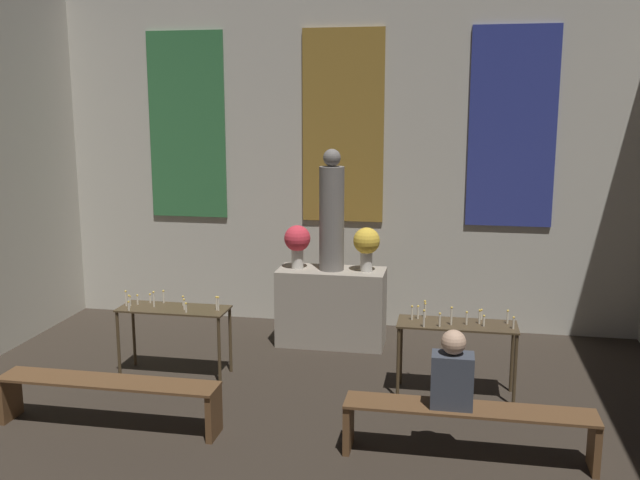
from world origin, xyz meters
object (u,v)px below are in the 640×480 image
at_px(statue, 332,214).
at_px(pew_back_left, 108,393).
at_px(altar, 331,307).
at_px(pew_back_right, 468,421).
at_px(person_seated, 452,373).
at_px(flower_vase_right, 367,244).
at_px(candle_rack_right, 457,333).
at_px(candle_rack_left, 173,317).
at_px(flower_vase_left, 297,241).

height_order(statue, pew_back_left, statue).
relative_size(altar, pew_back_right, 0.63).
bearing_deg(person_seated, pew_back_left, 180.00).
height_order(flower_vase_right, candle_rack_right, flower_vase_right).
distance_m(altar, candle_rack_left, 2.11).
relative_size(altar, person_seated, 1.98).
distance_m(statue, person_seated, 3.31).
xyz_separation_m(flower_vase_left, candle_rack_right, (2.01, -1.38, -0.65)).
bearing_deg(candle_rack_right, altar, 138.65).
bearing_deg(altar, pew_back_left, -121.08).
bearing_deg(person_seated, pew_back_right, 0.00).
relative_size(candle_rack_left, person_seated, 1.81).
relative_size(candle_rack_right, pew_back_left, 0.58).
height_order(candle_rack_right, person_seated, person_seated).
relative_size(statue, pew_back_left, 0.71).
bearing_deg(person_seated, flower_vase_right, 111.31).
height_order(statue, flower_vase_left, statue).
height_order(altar, flower_vase_right, flower_vase_right).
relative_size(flower_vase_left, person_seated, 0.81).
relative_size(flower_vase_left, flower_vase_right, 1.00).
relative_size(altar, flower_vase_right, 2.45).
distance_m(flower_vase_right, pew_back_right, 3.21).
bearing_deg(flower_vase_right, person_seated, -68.69).
xyz_separation_m(flower_vase_left, pew_back_left, (-1.24, -2.79, -0.98)).
height_order(flower_vase_left, pew_back_left, flower_vase_left).
bearing_deg(pew_back_right, altar, 121.08).
relative_size(candle_rack_right, pew_back_right, 0.58).
height_order(candle_rack_left, pew_back_left, candle_rack_left).
bearing_deg(pew_back_right, candle_rack_left, 156.70).
height_order(pew_back_right, person_seated, person_seated).
xyz_separation_m(statue, candle_rack_right, (1.57, -1.38, -1.01)).
bearing_deg(pew_back_right, flower_vase_right, 113.93).
bearing_deg(candle_rack_right, candle_rack_left, -179.98).
height_order(altar, pew_back_left, altar).
bearing_deg(pew_back_left, pew_back_right, 0.00).
bearing_deg(candle_rack_left, flower_vase_right, 34.37).
xyz_separation_m(statue, pew_back_right, (1.68, -2.79, -1.34)).
relative_size(pew_back_left, person_seated, 3.13).
relative_size(flower_vase_left, pew_back_left, 0.26).
height_order(flower_vase_left, candle_rack_right, flower_vase_left).
bearing_deg(flower_vase_right, flower_vase_left, 180.00).
bearing_deg(person_seated, altar, 118.77).
xyz_separation_m(altar, person_seated, (1.53, -2.79, 0.29)).
bearing_deg(flower_vase_left, candle_rack_right, -34.47).
xyz_separation_m(candle_rack_left, candle_rack_right, (3.15, 0.00, 0.00)).
xyz_separation_m(candle_rack_left, pew_back_right, (3.26, -1.40, -0.34)).
xyz_separation_m(altar, candle_rack_left, (-1.58, -1.38, 0.20)).
bearing_deg(candle_rack_left, candle_rack_right, 0.02).
height_order(statue, pew_back_right, statue).
xyz_separation_m(flower_vase_left, person_seated, (1.97, -2.79, -0.55)).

